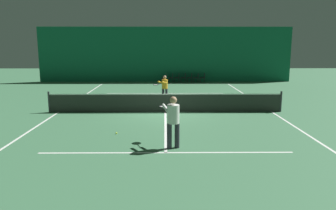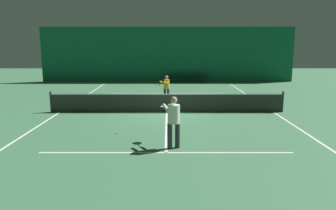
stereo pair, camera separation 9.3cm
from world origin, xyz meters
TOP-DOWN VIEW (x-y plane):
  - ground_plane at (0.00, 0.00)m, footprint 60.00×60.00m
  - backdrop_curtain at (0.00, 13.64)m, footprint 23.00×0.12m
  - court_line_baseline_far at (0.00, 11.90)m, footprint 11.00×0.10m
  - court_line_service_far at (0.00, 6.40)m, footprint 8.25×0.10m
  - court_line_service_near at (0.00, -6.40)m, footprint 8.25×0.10m
  - court_line_sideline_left at (-5.50, 0.00)m, footprint 0.10×23.80m
  - court_line_sideline_right at (5.50, 0.00)m, footprint 0.10×23.80m
  - court_line_centre at (0.00, 0.00)m, footprint 0.10×12.80m
  - tennis_net at (0.00, 0.00)m, footprint 12.00×0.10m
  - player_near at (0.24, -5.89)m, footprint 0.79×1.44m
  - player_far at (-0.06, 3.29)m, footprint 1.01×1.27m
  - courtside_chair_0 at (-0.03, 13.09)m, footprint 0.44×0.44m
  - courtside_chair_1 at (0.55, 13.09)m, footprint 0.44×0.44m
  - courtside_chair_2 at (1.14, 13.09)m, footprint 0.44×0.44m
  - courtside_chair_3 at (1.72, 13.09)m, footprint 0.44×0.44m
  - courtside_chair_4 at (2.30, 13.09)m, footprint 0.44×0.44m
  - courtside_chair_5 at (2.88, 13.09)m, footprint 0.44×0.44m
  - courtside_chair_6 at (3.46, 13.09)m, footprint 0.44×0.44m
  - tennis_ball at (-1.93, -4.15)m, footprint 0.07×0.07m

SIDE VIEW (x-z plane):
  - ground_plane at x=0.00m, z-range 0.00..0.00m
  - court_line_baseline_far at x=0.00m, z-range 0.00..0.00m
  - court_line_service_far at x=0.00m, z-range 0.00..0.00m
  - court_line_service_near at x=0.00m, z-range 0.00..0.00m
  - court_line_sideline_left at x=-5.50m, z-range 0.00..0.00m
  - court_line_sideline_right at x=5.50m, z-range 0.00..0.00m
  - court_line_centre at x=0.00m, z-range 0.00..0.00m
  - tennis_ball at x=-1.93m, z-range 0.00..0.07m
  - courtside_chair_0 at x=-0.03m, z-range 0.07..0.91m
  - courtside_chair_1 at x=0.55m, z-range 0.07..0.91m
  - courtside_chair_2 at x=1.14m, z-range 0.07..0.91m
  - courtside_chair_3 at x=1.72m, z-range 0.07..0.91m
  - courtside_chair_4 at x=2.30m, z-range 0.07..0.91m
  - courtside_chair_5 at x=2.88m, z-range 0.07..0.91m
  - courtside_chair_6 at x=3.46m, z-range 0.07..0.91m
  - tennis_net at x=0.00m, z-range -0.02..1.05m
  - player_far at x=-0.06m, z-range 0.13..1.69m
  - player_near at x=0.24m, z-range 0.14..1.91m
  - backdrop_curtain at x=0.00m, z-range 0.00..4.96m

